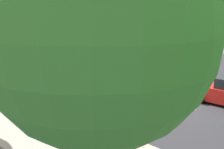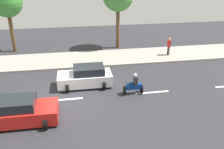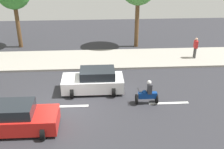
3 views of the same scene
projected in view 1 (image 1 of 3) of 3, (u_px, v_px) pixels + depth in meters
ground_plane at (175, 106)px, 15.29m from camera, size 40.00×60.00×0.10m
sidewalk at (76, 148)px, 10.37m from camera, size 4.00×60.00×0.15m
lane_stripe_far_north at (52, 72)px, 23.42m from camera, size 0.20×2.40×0.01m
lane_stripe_north at (101, 85)px, 19.35m from camera, size 0.20×2.40×0.01m
lane_stripe_mid at (176, 105)px, 15.28m from camera, size 0.20×2.40×0.01m
car_white at (134, 94)px, 14.91m from camera, size 2.16×3.88×1.52m
motorcycle at (114, 79)px, 18.26m from camera, size 0.60×1.30×1.53m
street_tree_center at (99, 36)px, 3.32m from camera, size 2.87×2.87×6.31m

